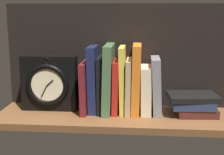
% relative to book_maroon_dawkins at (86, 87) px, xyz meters
% --- Properties ---
extents(ground_plane, '(0.91, 0.27, 0.03)m').
position_rel_book_maroon_dawkins_xyz_m(ground_plane, '(0.13, -0.04, -0.11)').
color(ground_plane, brown).
extents(back_panel, '(0.91, 0.01, 0.41)m').
position_rel_book_maroon_dawkins_xyz_m(back_panel, '(0.13, 0.09, 0.11)').
color(back_panel, black).
rests_on(back_panel, ground_plane).
extents(book_maroon_dawkins, '(0.03, 0.17, 0.19)m').
position_rel_book_maroon_dawkins_xyz_m(book_maroon_dawkins, '(0.00, 0.00, 0.00)').
color(book_maroon_dawkins, maroon).
rests_on(book_maroon_dawkins, ground_plane).
extents(book_navy_bierce, '(0.04, 0.12, 0.25)m').
position_rel_book_maroon_dawkins_xyz_m(book_navy_bierce, '(0.03, 0.00, 0.03)').
color(book_navy_bierce, '#192147').
rests_on(book_navy_bierce, ground_plane).
extents(book_black_skeptic, '(0.02, 0.14, 0.21)m').
position_rel_book_maroon_dawkins_xyz_m(book_black_skeptic, '(0.06, 0.00, 0.01)').
color(book_black_skeptic, black).
rests_on(book_black_skeptic, ground_plane).
extents(book_green_romantic, '(0.04, 0.17, 0.26)m').
position_rel_book_maroon_dawkins_xyz_m(book_green_romantic, '(0.09, 0.00, 0.03)').
color(book_green_romantic, '#476B44').
rests_on(book_green_romantic, ground_plane).
extents(book_red_requiem, '(0.03, 0.14, 0.20)m').
position_rel_book_maroon_dawkins_xyz_m(book_red_requiem, '(0.12, 0.00, 0.00)').
color(book_red_requiem, red).
rests_on(book_red_requiem, ground_plane).
extents(book_yellow_seinlanguage, '(0.03, 0.13, 0.25)m').
position_rel_book_maroon_dawkins_xyz_m(book_yellow_seinlanguage, '(0.14, 0.00, 0.03)').
color(book_yellow_seinlanguage, gold).
rests_on(book_yellow_seinlanguage, ground_plane).
extents(book_tan_shortstories, '(0.02, 0.15, 0.20)m').
position_rel_book_maroon_dawkins_xyz_m(book_tan_shortstories, '(0.16, 0.00, 0.01)').
color(book_tan_shortstories, tan).
rests_on(book_tan_shortstories, ground_plane).
extents(book_orange_pandolfini, '(0.03, 0.15, 0.26)m').
position_rel_book_maroon_dawkins_xyz_m(book_orange_pandolfini, '(0.19, 0.00, 0.03)').
color(book_orange_pandolfini, orange).
rests_on(book_orange_pandolfini, ground_plane).
extents(book_cream_twain, '(0.04, 0.13, 0.18)m').
position_rel_book_maroon_dawkins_xyz_m(book_cream_twain, '(0.23, 0.00, -0.01)').
color(book_cream_twain, beige).
rests_on(book_cream_twain, ground_plane).
extents(book_gray_chess, '(0.04, 0.14, 0.21)m').
position_rel_book_maroon_dawkins_xyz_m(book_gray_chess, '(0.27, 0.00, 0.01)').
color(book_gray_chess, gray).
rests_on(book_gray_chess, ground_plane).
extents(framed_clock, '(0.21, 0.07, 0.21)m').
position_rel_book_maroon_dawkins_xyz_m(framed_clock, '(-0.14, 0.00, 0.01)').
color(framed_clock, black).
rests_on(framed_clock, ground_plane).
extents(book_stack_side, '(0.19, 0.14, 0.08)m').
position_rel_book_maroon_dawkins_xyz_m(book_stack_side, '(0.41, -0.01, -0.05)').
color(book_stack_side, '#471E19').
rests_on(book_stack_side, ground_plane).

